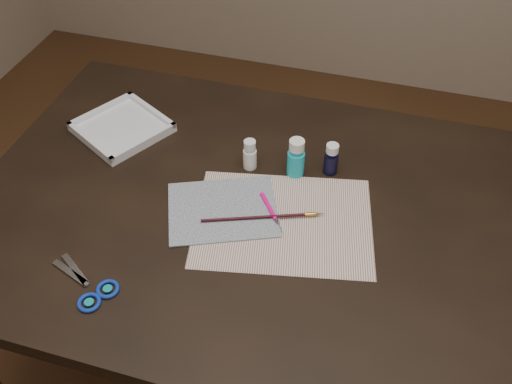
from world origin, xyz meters
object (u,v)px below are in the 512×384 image
(canvas, at_px, (223,209))
(scissors, at_px, (79,282))
(paint_bottle_white, at_px, (250,154))
(palette_tray, at_px, (122,127))
(paint_bottle_cyan, at_px, (296,158))
(paint_bottle_navy, at_px, (331,159))
(paper, at_px, (283,222))

(canvas, bearing_deg, scissors, -127.89)
(canvas, distance_m, paint_bottle_white, 0.16)
(canvas, height_order, palette_tray, palette_tray)
(paint_bottle_cyan, xyz_separation_m, paint_bottle_navy, (0.08, 0.03, -0.01))
(canvas, relative_size, paint_bottle_cyan, 2.40)
(paper, distance_m, paint_bottle_cyan, 0.17)
(paint_bottle_white, xyz_separation_m, paint_bottle_cyan, (0.11, 0.01, 0.01))
(canvas, bearing_deg, paint_bottle_white, 84.09)
(scissors, bearing_deg, paint_bottle_cyan, -107.68)
(paint_bottle_white, height_order, paint_bottle_cyan, paint_bottle_cyan)
(paper, relative_size, paint_bottle_navy, 4.70)
(paper, relative_size, paint_bottle_white, 4.89)
(paint_bottle_navy, distance_m, palette_tray, 0.55)
(paint_bottle_cyan, bearing_deg, paper, -85.69)
(canvas, bearing_deg, paper, 1.91)
(paint_bottle_white, bearing_deg, canvas, -95.91)
(paper, height_order, paint_bottle_white, paint_bottle_white)
(paper, height_order, paint_bottle_navy, paint_bottle_navy)
(canvas, xyz_separation_m, palette_tray, (-0.34, 0.20, 0.01))
(paper, height_order, canvas, canvas)
(paint_bottle_white, height_order, scissors, paint_bottle_white)
(paint_bottle_cyan, xyz_separation_m, scissors, (-0.33, -0.43, -0.05))
(paint_bottle_cyan, height_order, paint_bottle_navy, paint_bottle_cyan)
(paper, bearing_deg, paint_bottle_navy, 70.71)
(paint_bottle_cyan, xyz_separation_m, palette_tray, (-0.47, 0.03, -0.04))
(paint_bottle_white, relative_size, scissors, 0.44)
(scissors, relative_size, palette_tray, 0.89)
(paint_bottle_navy, height_order, palette_tray, paint_bottle_navy)
(paper, xyz_separation_m, scissors, (-0.35, -0.27, 0.00))
(paint_bottle_cyan, bearing_deg, canvas, -127.51)
(paint_bottle_cyan, bearing_deg, paint_bottle_navy, 20.35)
(scissors, distance_m, palette_tray, 0.48)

